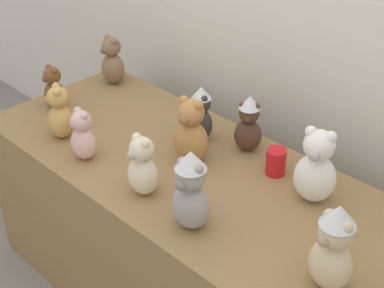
% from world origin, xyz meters
% --- Properties ---
extents(wall_back, '(7.00, 0.08, 2.60)m').
position_xyz_m(wall_back, '(0.00, 0.90, 1.30)').
color(wall_back, silver).
rests_on(wall_back, ground_plane).
extents(display_table, '(1.97, 0.80, 0.79)m').
position_xyz_m(display_table, '(0.00, 0.25, 0.39)').
color(display_table, olive).
rests_on(display_table, ground_plane).
extents(teddy_bear_cream, '(0.14, 0.12, 0.25)m').
position_xyz_m(teddy_bear_cream, '(-0.03, 0.01, 0.91)').
color(teddy_bear_cream, beige).
rests_on(teddy_bear_cream, display_table).
extents(teddy_bear_caramel, '(0.17, 0.15, 0.29)m').
position_xyz_m(teddy_bear_caramel, '(-0.05, 0.29, 0.92)').
color(teddy_bear_caramel, '#B27A42').
rests_on(teddy_bear_caramel, display_table).
extents(teddy_bear_snow, '(0.19, 0.17, 0.31)m').
position_xyz_m(teddy_bear_snow, '(0.46, 0.42, 0.93)').
color(teddy_bear_snow, white).
rests_on(teddy_bear_snow, display_table).
extents(teddy_bear_ash, '(0.15, 0.13, 0.31)m').
position_xyz_m(teddy_bear_ash, '(0.24, -0.00, 0.94)').
color(teddy_bear_ash, gray).
rests_on(teddy_bear_ash, display_table).
extents(teddy_bear_sand, '(0.16, 0.15, 0.31)m').
position_xyz_m(teddy_bear_sand, '(0.73, 0.09, 0.94)').
color(teddy_bear_sand, '#CCB78E').
rests_on(teddy_bear_sand, display_table).
extents(teddy_bear_honey, '(0.16, 0.16, 0.25)m').
position_xyz_m(teddy_bear_honey, '(-0.59, 0.03, 0.90)').
color(teddy_bear_honey, tan).
rests_on(teddy_bear_honey, display_table).
extents(teddy_bear_charcoal, '(0.14, 0.13, 0.25)m').
position_xyz_m(teddy_bear_charcoal, '(-0.14, 0.45, 0.91)').
color(teddy_bear_charcoal, '#383533').
rests_on(teddy_bear_charcoal, display_table).
extents(teddy_bear_chestnut, '(0.12, 0.10, 0.22)m').
position_xyz_m(teddy_bear_chestnut, '(-0.83, 0.17, 0.89)').
color(teddy_bear_chestnut, brown).
rests_on(teddy_bear_chestnut, display_table).
extents(teddy_bear_cocoa, '(0.15, 0.14, 0.26)m').
position_xyz_m(teddy_bear_cocoa, '(0.07, 0.52, 0.91)').
color(teddy_bear_cocoa, '#4C3323').
rests_on(teddy_bear_cocoa, display_table).
extents(teddy_bear_mocha, '(0.14, 0.13, 0.26)m').
position_xyz_m(teddy_bear_mocha, '(-0.84, 0.53, 0.91)').
color(teddy_bear_mocha, '#7F6047').
rests_on(teddy_bear_mocha, display_table).
extents(teddy_bear_blush, '(0.12, 0.11, 0.23)m').
position_xyz_m(teddy_bear_blush, '(-0.38, 0.00, 0.89)').
color(teddy_bear_blush, beige).
rests_on(teddy_bear_blush, display_table).
extents(party_cup_red, '(0.08, 0.08, 0.11)m').
position_xyz_m(party_cup_red, '(0.26, 0.46, 0.84)').
color(party_cup_red, red).
rests_on(party_cup_red, display_table).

